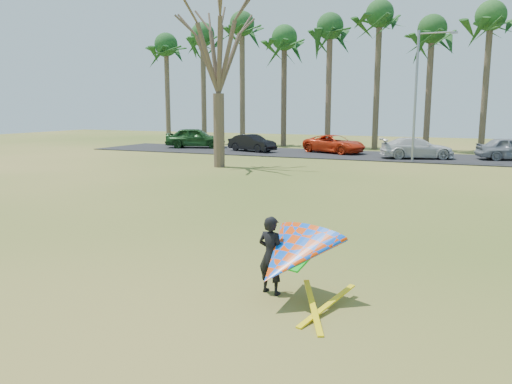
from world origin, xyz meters
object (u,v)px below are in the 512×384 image
at_px(car_1, 252,143).
at_px(car_2, 334,144).
at_px(car_0, 196,138).
at_px(car_3, 417,148).
at_px(streetlight, 419,90).
at_px(kite_flyer, 288,256).
at_px(car_4, 512,149).
at_px(bare_tree_left, 218,44).

distance_m(car_1, car_2, 6.26).
bearing_deg(car_0, car_3, -114.43).
height_order(streetlight, kite_flyer, streetlight).
distance_m(car_0, car_2, 11.91).
bearing_deg(car_3, car_4, -94.79).
bearing_deg(kite_flyer, car_3, 91.20).
height_order(bare_tree_left, car_4, bare_tree_left).
xyz_separation_m(bare_tree_left, car_2, (3.97, 10.84, -6.19)).
distance_m(car_4, kite_flyer, 28.49).
distance_m(streetlight, kite_flyer, 24.80).
bearing_deg(bare_tree_left, kite_flyer, -58.84).
bearing_deg(kite_flyer, streetlight, 91.03).
distance_m(car_2, car_4, 11.82).
relative_size(streetlight, car_0, 1.62).
bearing_deg(car_4, kite_flyer, 153.64).
relative_size(car_0, kite_flyer, 2.06).
relative_size(car_1, car_4, 0.91).
height_order(car_3, kite_flyer, kite_flyer).
distance_m(car_2, car_3, 6.34).
relative_size(car_0, car_1, 1.26).
bearing_deg(car_4, car_1, 77.22).
bearing_deg(car_4, car_0, 73.22).
distance_m(car_1, car_3, 12.21).
height_order(car_1, car_2, car_2).
xyz_separation_m(streetlight, car_1, (-12.32, 2.52, -3.76)).
height_order(car_1, car_4, car_4).
distance_m(streetlight, car_4, 7.56).
relative_size(car_2, car_4, 1.11).
bearing_deg(car_1, car_3, -75.00).
xyz_separation_m(car_0, car_4, (23.72, -0.37, -0.10)).
xyz_separation_m(streetlight, car_4, (5.62, 3.49, -3.67)).
xyz_separation_m(bare_tree_left, kite_flyer, (10.60, -17.53, -6.08)).
relative_size(streetlight, car_2, 1.68).
relative_size(streetlight, car_1, 2.04).
height_order(streetlight, car_4, streetlight).
xyz_separation_m(streetlight, car_3, (-0.12, 2.02, -3.72)).
bearing_deg(bare_tree_left, streetlight, 34.57).
height_order(car_3, car_4, car_4).
relative_size(bare_tree_left, car_1, 2.47).
xyz_separation_m(car_4, kite_flyer, (-5.18, -28.02, 0.04)).
distance_m(bare_tree_left, kite_flyer, 21.37).
bearing_deg(bare_tree_left, car_2, 69.90).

